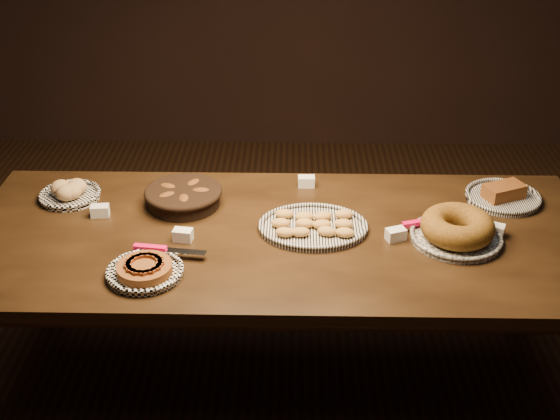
{
  "coord_description": "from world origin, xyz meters",
  "views": [
    {
      "loc": [
        0.04,
        -2.26,
        2.14
      ],
      "look_at": [
        -0.0,
        0.05,
        0.82
      ],
      "focal_mm": 45.0,
      "sensor_mm": 36.0,
      "label": 1
    }
  ],
  "objects_px": {
    "madeleine_platter": "(313,226)",
    "bundt_cake_plate": "(457,229)",
    "buffet_table": "(281,249)",
    "apple_tart_plate": "(145,270)"
  },
  "relations": [
    {
      "from": "madeleine_platter",
      "to": "bundt_cake_plate",
      "type": "bearing_deg",
      "value": -20.95
    },
    {
      "from": "buffet_table",
      "to": "apple_tart_plate",
      "type": "relative_size",
      "value": 7.17
    },
    {
      "from": "apple_tart_plate",
      "to": "madeleine_platter",
      "type": "height_order",
      "value": "apple_tart_plate"
    },
    {
      "from": "buffet_table",
      "to": "bundt_cake_plate",
      "type": "bearing_deg",
      "value": -3.29
    },
    {
      "from": "apple_tart_plate",
      "to": "bundt_cake_plate",
      "type": "height_order",
      "value": "bundt_cake_plate"
    },
    {
      "from": "madeleine_platter",
      "to": "buffet_table",
      "type": "bearing_deg",
      "value": 176.34
    },
    {
      "from": "bundt_cake_plate",
      "to": "madeleine_platter",
      "type": "bearing_deg",
      "value": -163.18
    },
    {
      "from": "apple_tart_plate",
      "to": "madeleine_platter",
      "type": "distance_m",
      "value": 0.66
    },
    {
      "from": "bundt_cake_plate",
      "to": "buffet_table",
      "type": "bearing_deg",
      "value": -159.93
    },
    {
      "from": "bundt_cake_plate",
      "to": "apple_tart_plate",
      "type": "bearing_deg",
      "value": -144.02
    }
  ]
}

